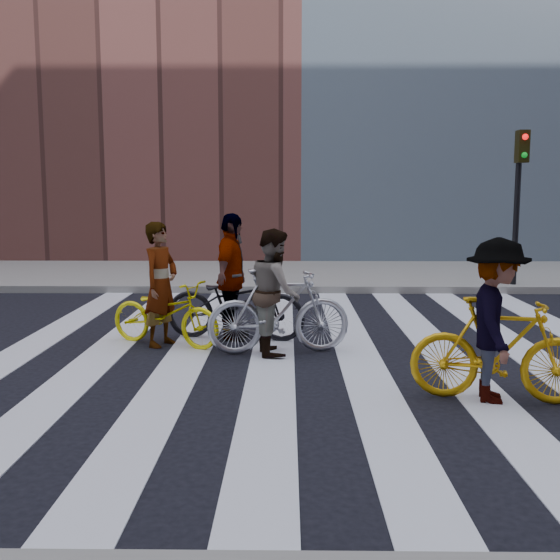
{
  "coord_description": "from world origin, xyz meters",
  "views": [
    {
      "loc": [
        -0.35,
        -8.34,
        2.09
      ],
      "look_at": [
        -0.46,
        0.3,
        0.92
      ],
      "focal_mm": 42.0,
      "sensor_mm": 36.0,
      "label": 1
    }
  ],
  "objects_px": {
    "bike_dark_rear": "(235,303)",
    "rider_mid": "(275,292)",
    "bike_yellow_left": "(165,313)",
    "bike_yellow_right": "(500,350)",
    "rider_right": "(496,321)",
    "rider_rear": "(231,277)",
    "rider_left": "(161,284)",
    "traffic_signal": "(519,182)",
    "bike_silver_mid": "(279,311)"
  },
  "relations": [
    {
      "from": "bike_dark_rear",
      "to": "rider_mid",
      "type": "height_order",
      "value": "rider_mid"
    },
    {
      "from": "bike_dark_rear",
      "to": "rider_rear",
      "type": "bearing_deg",
      "value": 99.75
    },
    {
      "from": "bike_yellow_right",
      "to": "bike_dark_rear",
      "type": "relative_size",
      "value": 0.87
    },
    {
      "from": "traffic_signal",
      "to": "rider_mid",
      "type": "xyz_separation_m",
      "value": [
        -4.93,
        -5.33,
        -1.47
      ]
    },
    {
      "from": "rider_mid",
      "to": "rider_rear",
      "type": "bearing_deg",
      "value": 29.12
    },
    {
      "from": "rider_right",
      "to": "traffic_signal",
      "type": "bearing_deg",
      "value": -8.06
    },
    {
      "from": "bike_yellow_right",
      "to": "rider_left",
      "type": "xyz_separation_m",
      "value": [
        -3.84,
        2.35,
        0.32
      ]
    },
    {
      "from": "traffic_signal",
      "to": "rider_right",
      "type": "xyz_separation_m",
      "value": [
        -2.69,
        -7.26,
        -1.46
      ]
    },
    {
      "from": "rider_left",
      "to": "rider_mid",
      "type": "xyz_separation_m",
      "value": [
        1.56,
        -0.42,
        -0.03
      ]
    },
    {
      "from": "bike_yellow_left",
      "to": "bike_yellow_right",
      "type": "relative_size",
      "value": 0.97
    },
    {
      "from": "bike_dark_rear",
      "to": "bike_silver_mid",
      "type": "bearing_deg",
      "value": -132.15
    },
    {
      "from": "traffic_signal",
      "to": "rider_right",
      "type": "distance_m",
      "value": 7.88
    },
    {
      "from": "bike_yellow_left",
      "to": "rider_rear",
      "type": "relative_size",
      "value": 0.95
    },
    {
      "from": "rider_left",
      "to": "rider_rear",
      "type": "height_order",
      "value": "rider_rear"
    },
    {
      "from": "rider_mid",
      "to": "rider_rear",
      "type": "relative_size",
      "value": 0.91
    },
    {
      "from": "traffic_signal",
      "to": "bike_yellow_right",
      "type": "height_order",
      "value": "traffic_signal"
    },
    {
      "from": "traffic_signal",
      "to": "bike_yellow_left",
      "type": "xyz_separation_m",
      "value": [
        -6.43,
        -4.91,
        -1.83
      ]
    },
    {
      "from": "bike_dark_rear",
      "to": "rider_rear",
      "type": "distance_m",
      "value": 0.37
    },
    {
      "from": "bike_yellow_right",
      "to": "bike_yellow_left",
      "type": "bearing_deg",
      "value": 70.45
    },
    {
      "from": "rider_mid",
      "to": "rider_rear",
      "type": "xyz_separation_m",
      "value": [
        -0.63,
        0.8,
        0.08
      ]
    },
    {
      "from": "rider_rear",
      "to": "rider_left",
      "type": "bearing_deg",
      "value": 122.35
    },
    {
      "from": "bike_yellow_right",
      "to": "rider_left",
      "type": "bearing_deg",
      "value": 70.78
    },
    {
      "from": "bike_yellow_left",
      "to": "bike_dark_rear",
      "type": "bearing_deg",
      "value": -42.58
    },
    {
      "from": "bike_yellow_left",
      "to": "rider_mid",
      "type": "distance_m",
      "value": 1.6
    },
    {
      "from": "rider_mid",
      "to": "rider_right",
      "type": "height_order",
      "value": "rider_right"
    },
    {
      "from": "rider_left",
      "to": "bike_dark_rear",
      "type": "bearing_deg",
      "value": -43.63
    },
    {
      "from": "bike_yellow_left",
      "to": "bike_dark_rear",
      "type": "distance_m",
      "value": 1.01
    },
    {
      "from": "bike_dark_rear",
      "to": "rider_mid",
      "type": "relative_size",
      "value": 1.23
    },
    {
      "from": "bike_yellow_left",
      "to": "rider_mid",
      "type": "relative_size",
      "value": 1.05
    },
    {
      "from": "bike_silver_mid",
      "to": "rider_mid",
      "type": "distance_m",
      "value": 0.26
    },
    {
      "from": "bike_silver_mid",
      "to": "rider_right",
      "type": "distance_m",
      "value": 2.93
    },
    {
      "from": "rider_right",
      "to": "rider_rear",
      "type": "relative_size",
      "value": 0.92
    },
    {
      "from": "bike_yellow_left",
      "to": "rider_left",
      "type": "bearing_deg",
      "value": 114.82
    },
    {
      "from": "bike_silver_mid",
      "to": "rider_rear",
      "type": "xyz_separation_m",
      "value": [
        -0.68,
        0.8,
        0.34
      ]
    },
    {
      "from": "bike_yellow_left",
      "to": "bike_dark_rear",
      "type": "relative_size",
      "value": 0.85
    },
    {
      "from": "rider_left",
      "to": "traffic_signal",
      "type": "bearing_deg",
      "value": -28.03
    },
    {
      "from": "bike_dark_rear",
      "to": "rider_mid",
      "type": "distance_m",
      "value": 1.03
    },
    {
      "from": "bike_dark_rear",
      "to": "rider_rear",
      "type": "xyz_separation_m",
      "value": [
        -0.05,
        0.0,
        0.37
      ]
    },
    {
      "from": "bike_yellow_left",
      "to": "rider_rear",
      "type": "height_order",
      "value": "rider_rear"
    },
    {
      "from": "bike_yellow_right",
      "to": "rider_left",
      "type": "relative_size",
      "value": 1.04
    },
    {
      "from": "bike_yellow_left",
      "to": "rider_right",
      "type": "distance_m",
      "value": 4.44
    },
    {
      "from": "rider_mid",
      "to": "bike_yellow_right",
      "type": "bearing_deg",
      "value": -139.2
    },
    {
      "from": "traffic_signal",
      "to": "bike_yellow_left",
      "type": "height_order",
      "value": "traffic_signal"
    },
    {
      "from": "bike_dark_rear",
      "to": "rider_left",
      "type": "relative_size",
      "value": 1.19
    },
    {
      "from": "bike_silver_mid",
      "to": "rider_rear",
      "type": "distance_m",
      "value": 1.11
    },
    {
      "from": "traffic_signal",
      "to": "bike_yellow_right",
      "type": "xyz_separation_m",
      "value": [
        -2.64,
        -7.26,
        -1.75
      ]
    },
    {
      "from": "traffic_signal",
      "to": "bike_dark_rear",
      "type": "xyz_separation_m",
      "value": [
        -5.5,
        -4.52,
        -1.75
      ]
    },
    {
      "from": "rider_right",
      "to": "rider_rear",
      "type": "bearing_deg",
      "value": 58.56
    },
    {
      "from": "bike_yellow_left",
      "to": "rider_right",
      "type": "bearing_deg",
      "value": -97.32
    },
    {
      "from": "bike_dark_rear",
      "to": "rider_mid",
      "type": "bearing_deg",
      "value": -134.43
    }
  ]
}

